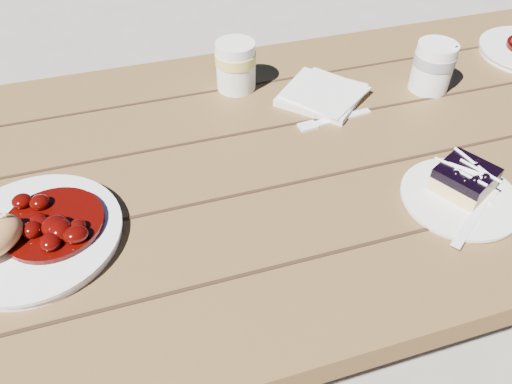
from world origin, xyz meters
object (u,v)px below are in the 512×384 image
object	(u,v)px
main_plate	(35,236)
dessert_plate	(460,198)
coffee_cup	(433,67)
second_cup	(236,66)
blueberry_cake	(465,179)
picnic_table	(286,214)

from	to	relation	value
main_plate	dessert_plate	bearing A→B (deg)	-9.99
coffee_cup	second_cup	world-z (taller)	same
second_cup	main_plate	bearing A→B (deg)	-141.34
blueberry_cake	second_cup	world-z (taller)	second_cup
picnic_table	blueberry_cake	size ratio (longest dim) A/B	18.20
blueberry_cake	second_cup	size ratio (longest dim) A/B	1.08
picnic_table	coffee_cup	world-z (taller)	coffee_cup
blueberry_cake	second_cup	bearing A→B (deg)	94.59
picnic_table	blueberry_cake	bearing A→B (deg)	-38.51
blueberry_cake	main_plate	bearing A→B (deg)	143.98
blueberry_cake	coffee_cup	world-z (taller)	coffee_cup
main_plate	blueberry_cake	distance (m)	0.68
dessert_plate	blueberry_cake	size ratio (longest dim) A/B	1.69
coffee_cup	second_cup	bearing A→B (deg)	162.27
picnic_table	second_cup	distance (m)	0.32
picnic_table	main_plate	distance (m)	0.48
dessert_plate	blueberry_cake	world-z (taller)	blueberry_cake
dessert_plate	coffee_cup	bearing A→B (deg)	67.40
main_plate	dessert_plate	xyz separation A→B (m)	(0.66, -0.12, -0.00)
main_plate	second_cup	bearing A→B (deg)	38.66
main_plate	coffee_cup	distance (m)	0.82
dessert_plate	coffee_cup	world-z (taller)	coffee_cup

